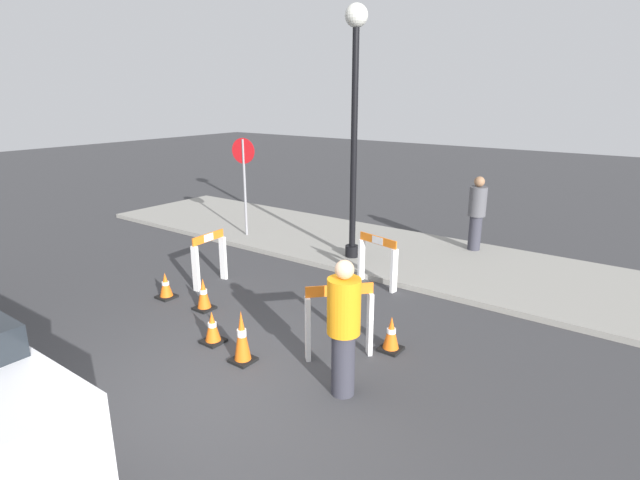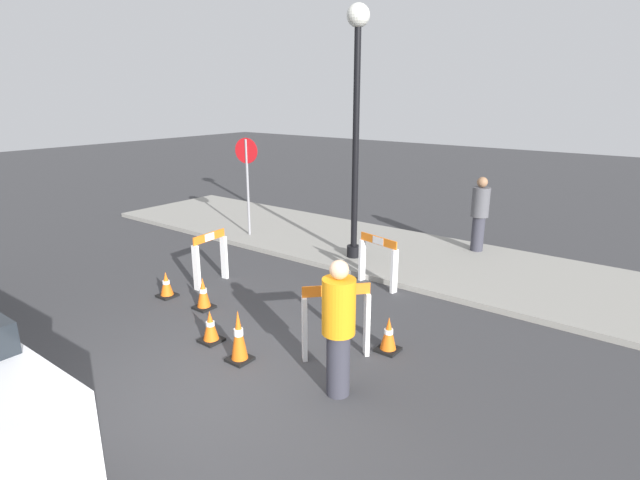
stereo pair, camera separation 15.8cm
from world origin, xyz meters
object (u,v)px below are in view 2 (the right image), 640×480
object	(u,v)px
streetlamp_post	(357,101)
person_pedestrian	(480,212)
stop_sign	(247,171)
person_worker	(339,325)

from	to	relation	value
streetlamp_post	person_pedestrian	bearing A→B (deg)	46.60
stop_sign	person_worker	distance (m)	6.97
stop_sign	person_pedestrian	distance (m)	5.43
streetlamp_post	person_pedestrian	xyz separation A→B (m)	(1.92, 2.03, -2.34)
streetlamp_post	person_pedestrian	size ratio (longest dim) A/B	3.03
streetlamp_post	stop_sign	bearing A→B (deg)	-177.93
streetlamp_post	stop_sign	xyz separation A→B (m)	(-3.01, -0.11, -1.64)
streetlamp_post	stop_sign	distance (m)	3.43
stop_sign	person_pedestrian	size ratio (longest dim) A/B	1.43
streetlamp_post	person_worker	bearing A→B (deg)	-58.40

